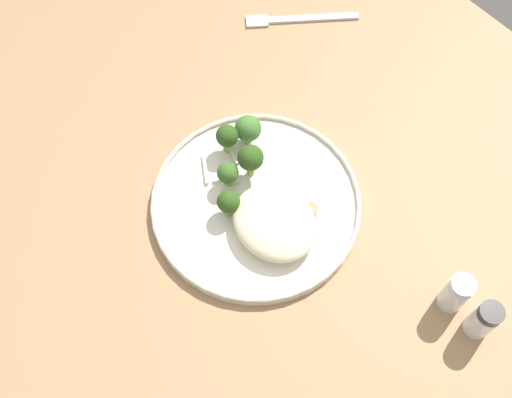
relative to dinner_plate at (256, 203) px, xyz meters
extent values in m
plane|color=#47423D|center=(0.04, 0.02, -0.75)|extent=(6.00, 6.00, 0.00)
cube|color=#9E754C|center=(0.04, 0.02, -0.03)|extent=(1.40, 1.00, 0.04)
cube|color=olive|center=(-0.60, 0.46, -0.40)|extent=(0.06, 0.06, 0.70)
cylinder|color=beige|center=(0.00, 0.00, 0.00)|extent=(0.29, 0.29, 0.01)
torus|color=beige|center=(0.00, 0.00, 0.01)|extent=(0.29, 0.29, 0.01)
ellipsoid|color=beige|center=(0.05, -0.01, 0.02)|extent=(0.12, 0.10, 0.04)
cylinder|color=#DBB77A|center=(0.06, 0.01, 0.01)|extent=(0.02, 0.02, 0.01)
cylinder|color=#8E774F|center=(0.06, 0.01, 0.02)|extent=(0.02, 0.02, 0.00)
cylinder|color=beige|center=(0.04, -0.01, 0.01)|extent=(0.02, 0.02, 0.01)
cylinder|color=#988766|center=(0.04, -0.01, 0.02)|extent=(0.02, 0.02, 0.00)
cylinder|color=#E5C689|center=(0.06, 0.04, 0.01)|extent=(0.02, 0.02, 0.01)
cylinder|color=#958159|center=(0.06, 0.04, 0.02)|extent=(0.02, 0.02, 0.00)
cylinder|color=#E5C689|center=(0.02, 0.03, 0.01)|extent=(0.03, 0.03, 0.01)
cylinder|color=#958159|center=(0.02, 0.03, 0.02)|extent=(0.03, 0.03, 0.00)
cylinder|color=beige|center=(0.02, -0.01, 0.01)|extent=(0.03, 0.03, 0.02)
cylinder|color=#988766|center=(0.02, -0.01, 0.02)|extent=(0.03, 0.03, 0.00)
cylinder|color=#7A994C|center=(-0.05, -0.01, 0.01)|extent=(0.02, 0.02, 0.02)
sphere|color=#386023|center=(-0.05, -0.01, 0.03)|extent=(0.03, 0.03, 0.03)
cylinder|color=#89A356|center=(-0.09, 0.02, 0.01)|extent=(0.01, 0.01, 0.02)
sphere|color=#2D4C19|center=(-0.09, 0.02, 0.04)|extent=(0.03, 0.03, 0.03)
cylinder|color=#89A356|center=(-0.01, -0.04, 0.01)|extent=(0.02, 0.02, 0.02)
sphere|color=#2D4C19|center=(-0.01, -0.04, 0.03)|extent=(0.03, 0.03, 0.03)
cylinder|color=#89A356|center=(-0.04, 0.03, 0.02)|extent=(0.02, 0.02, 0.03)
sphere|color=#2D4C19|center=(-0.04, 0.03, 0.04)|extent=(0.04, 0.04, 0.04)
cylinder|color=#89A356|center=(-0.08, 0.06, 0.01)|extent=(0.01, 0.01, 0.02)
sphere|color=#42702D|center=(-0.08, 0.06, 0.03)|extent=(0.04, 0.04, 0.04)
cube|color=silver|center=(-0.09, 0.02, 0.01)|extent=(0.05, 0.02, 0.00)
cube|color=silver|center=(-0.08, -0.02, 0.01)|extent=(0.04, 0.03, 0.00)
cube|color=silver|center=(-0.05, -0.01, 0.01)|extent=(0.03, 0.03, 0.00)
cube|color=silver|center=(-0.20, 0.29, -0.01)|extent=(0.10, 0.13, 0.00)
cube|color=silver|center=(-0.26, 0.22, -0.01)|extent=(0.04, 0.04, 0.00)
cylinder|color=white|center=(0.27, 0.10, 0.02)|extent=(0.03, 0.03, 0.05)
cylinder|color=silver|center=(0.27, 0.10, 0.05)|extent=(0.03, 0.03, 0.01)
cylinder|color=white|center=(0.31, 0.10, 0.02)|extent=(0.03, 0.03, 0.05)
cylinder|color=#332D28|center=(0.31, 0.10, 0.05)|extent=(0.03, 0.03, 0.01)
camera|label=1|loc=(0.30, -0.25, 0.76)|focal=43.34mm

